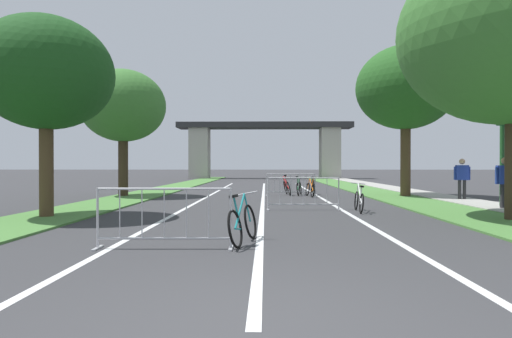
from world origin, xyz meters
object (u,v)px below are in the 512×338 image
object	(u,v)px
bicycle_white_2	(359,201)
bicycle_red_5	(287,187)
tree_left_oak_near	(46,74)
crowd_barrier_nearest	(164,219)
tree_right_pine_near	(511,31)
lamppost_with_sign	(502,109)
bicycle_black_1	(314,187)
crowd_barrier_second	(303,194)
bicycle_orange_3	(310,189)
bicycle_green_4	(299,188)
pedestrian_waiting	(505,178)
bicycle_teal_0	(243,223)
tree_right_pine_far	(406,88)
tree_left_oak_mid	(123,106)
pedestrian_in_red_jacket	(462,175)
crowd_barrier_third	(290,185)

from	to	relation	value
bicycle_white_2	bicycle_red_5	distance (m)	7.72
tree_left_oak_near	crowd_barrier_nearest	size ratio (longest dim) A/B	2.33
tree_right_pine_near	bicycle_white_2	size ratio (longest dim) A/B	4.34
lamppost_with_sign	bicycle_black_1	bearing A→B (deg)	131.79
bicycle_white_2	crowd_barrier_second	bearing A→B (deg)	167.00
bicycle_orange_3	lamppost_with_sign	bearing A→B (deg)	-48.85
crowd_barrier_nearest	bicycle_black_1	xyz separation A→B (m)	(4.07, 13.42, -0.14)
bicycle_green_4	bicycle_orange_3	bearing A→B (deg)	-53.41
pedestrian_waiting	bicycle_teal_0	bearing A→B (deg)	37.59
tree_right_pine_far	bicycle_black_1	xyz separation A→B (m)	(-4.06, 1.18, -4.59)
tree_right_pine_far	bicycle_red_5	size ratio (longest dim) A/B	4.07
bicycle_black_1	tree_left_oak_near	bearing A→B (deg)	-120.64
tree_left_oak_mid	tree_right_pine_near	distance (m)	15.28
pedestrian_in_red_jacket	bicycle_orange_3	bearing A→B (deg)	-8.82
lamppost_with_sign	bicycle_green_4	world-z (taller)	lamppost_with_sign
tree_right_pine_near	bicycle_orange_3	world-z (taller)	tree_right_pine_near
tree_left_oak_near	crowd_barrier_third	distance (m)	11.71
crowd_barrier_third	bicycle_black_1	world-z (taller)	crowd_barrier_third
crowd_barrier_third	bicycle_green_4	distance (m)	0.59
tree_left_oak_near	pedestrian_in_red_jacket	bearing A→B (deg)	22.75
tree_right_pine_far	crowd_barrier_third	xyz separation A→B (m)	(-5.21, 0.58, -4.44)
crowd_barrier_second	tree_left_oak_mid	bearing A→B (deg)	143.87
tree_left_oak_mid	crowd_barrier_third	distance (m)	8.57
pedestrian_in_red_jacket	tree_left_oak_near	bearing A→B (deg)	34.28
tree_right_pine_near	bicycle_orange_3	xyz separation A→B (m)	(-4.20, 8.47, -4.50)
crowd_barrier_third	bicycle_red_5	world-z (taller)	crowd_barrier_third
crowd_barrier_nearest	bicycle_black_1	distance (m)	14.03
tree_right_pine_near	lamppost_with_sign	world-z (taller)	tree_right_pine_near
bicycle_red_5	pedestrian_in_red_jacket	bearing A→B (deg)	-32.00
bicycle_black_1	bicycle_white_2	world-z (taller)	bicycle_black_1
tree_left_oak_near	bicycle_orange_3	world-z (taller)	tree_left_oak_near
tree_right_pine_far	crowd_barrier_second	xyz separation A→B (m)	(-5.18, -5.83, -4.44)
tree_right_pine_far	bicycle_green_4	xyz separation A→B (m)	(-4.78, 0.94, -4.61)
tree_left_oak_mid	crowd_barrier_third	xyz separation A→B (m)	(7.73, 0.74, -3.63)
tree_right_pine_near	bicycle_teal_0	xyz separation A→B (m)	(-6.68, -3.22, -4.48)
crowd_barrier_third	tree_left_oak_near	bearing A→B (deg)	-129.79
tree_right_pine_far	bicycle_white_2	xyz separation A→B (m)	(-3.51, -6.34, -4.62)
pedestrian_in_red_jacket	tree_left_oak_mid	bearing A→B (deg)	3.58
bicycle_red_5	pedestrian_waiting	distance (m)	9.60
bicycle_teal_0	bicycle_red_5	size ratio (longest dim) A/B	0.98
crowd_barrier_second	bicycle_white_2	xyz separation A→B (m)	(1.66, -0.51, -0.17)
crowd_barrier_second	bicycle_orange_3	xyz separation A→B (m)	(0.84, 5.83, -0.17)
bicycle_black_1	pedestrian_waiting	distance (m)	8.78
crowd_barrier_nearest	bicycle_green_4	size ratio (longest dim) A/B	1.43
crowd_barrier_nearest	crowd_barrier_third	world-z (taller)	same
bicycle_black_1	pedestrian_in_red_jacket	distance (m)	6.57
bicycle_black_1	tree_right_pine_far	bearing A→B (deg)	-4.69
crowd_barrier_nearest	bicycle_black_1	size ratio (longest dim) A/B	1.41
bicycle_teal_0	bicycle_white_2	size ratio (longest dim) A/B	1.00
crowd_barrier_second	crowd_barrier_third	size ratio (longest dim) A/B	1.00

